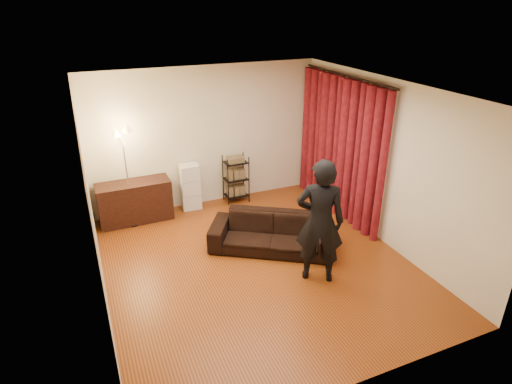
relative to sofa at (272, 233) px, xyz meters
name	(u,v)px	position (x,y,z in m)	size (l,w,h in m)	color
floor	(258,264)	(-0.40, -0.34, -0.29)	(5.00, 5.00, 0.00)	#8E4015
ceiling	(258,90)	(-0.40, -0.34, 2.41)	(5.00, 5.00, 0.00)	white
wall_back	(206,137)	(-0.40, 2.16, 1.06)	(5.00, 5.00, 0.00)	beige
wall_front	(362,283)	(-0.40, -2.84, 1.06)	(5.00, 5.00, 0.00)	beige
wall_left	(92,214)	(-2.65, -0.34, 1.06)	(5.00, 5.00, 0.00)	beige
wall_right	(385,163)	(1.85, -0.34, 1.06)	(5.00, 5.00, 0.00)	beige
curtain_rod	(347,76)	(1.75, 0.78, 2.29)	(0.04, 0.04, 2.65)	black
curtain	(340,148)	(1.73, 0.78, 0.98)	(0.22, 2.65, 2.55)	maroon
sofa	(272,233)	(0.00, 0.00, 0.00)	(2.00, 0.78, 0.58)	black
person	(320,222)	(0.27, -0.99, 0.64)	(0.68, 0.45, 1.87)	black
media_cabinet	(135,202)	(-1.90, 1.88, 0.09)	(1.31, 0.49, 0.76)	black
storage_boxes	(191,187)	(-0.82, 1.97, 0.17)	(0.37, 0.29, 0.92)	silver
wire_shelf	(236,179)	(0.10, 1.93, 0.19)	(0.44, 0.31, 0.97)	black
floor_lamp	(127,178)	(-1.99, 1.76, 0.62)	(0.33, 0.33, 1.82)	silver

